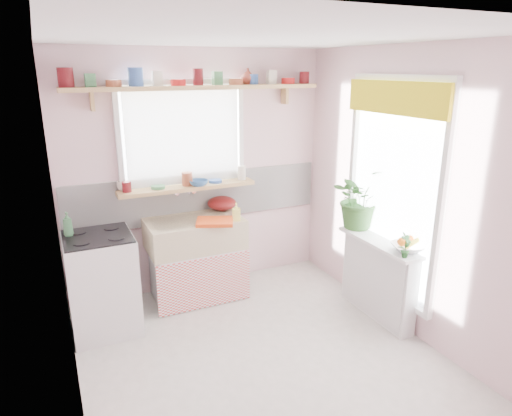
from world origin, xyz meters
name	(u,v)px	position (x,y,z in m)	size (l,w,h in m)	color
room	(287,170)	(0.66, 0.86, 1.37)	(3.20, 3.20, 3.20)	silver
sink_unit	(196,258)	(-0.15, 1.29, 0.43)	(0.95, 0.65, 1.11)	white
cooker	(102,283)	(-1.10, 1.05, 0.46)	(0.58, 0.58, 0.93)	white
radiator_ledge	(378,278)	(1.30, 0.20, 0.40)	(0.22, 0.95, 0.78)	white
windowsill	(188,187)	(-0.15, 1.48, 1.14)	(1.40, 0.22, 0.04)	tan
pine_shelf	(198,87)	(0.00, 1.47, 2.12)	(2.52, 0.24, 0.04)	tan
shelf_crockery	(196,79)	(-0.02, 1.47, 2.19)	(2.47, 0.11, 0.12)	#590F14
sill_crockery	(187,180)	(-0.15, 1.48, 1.22)	(1.35, 0.11, 0.12)	#590F14
dish_tray	(215,222)	(0.00, 1.10, 0.87)	(0.35, 0.26, 0.04)	#F54E15
colander	(222,203)	(0.22, 1.50, 0.92)	(0.31, 0.31, 0.14)	#631011
jade_plant	(359,198)	(1.33, 0.60, 1.08)	(0.55, 0.47, 0.61)	#306026
fruit_bowl	(407,248)	(1.33, -0.10, 0.81)	(0.27, 0.27, 0.07)	silver
herb_pot	(405,245)	(1.21, -0.20, 0.89)	(0.12, 0.08, 0.22)	#255D25
soap_bottle_sink	(236,212)	(0.22, 1.10, 0.94)	(0.08, 0.08, 0.18)	#FFFB71
sill_cup	(124,186)	(-0.77, 1.54, 1.21)	(0.13, 0.13, 0.10)	white
sill_bowl	(199,183)	(-0.05, 1.42, 1.19)	(0.19, 0.19, 0.06)	#3163A1
shelf_vase	(248,76)	(0.55, 1.53, 2.22)	(0.15, 0.15, 0.16)	#9A3E2F
cooker_bottle	(68,224)	(-1.32, 1.15, 1.02)	(0.08, 0.08, 0.21)	#3A7548
fruit	(408,241)	(1.34, -0.10, 0.87)	(0.20, 0.14, 0.10)	orange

